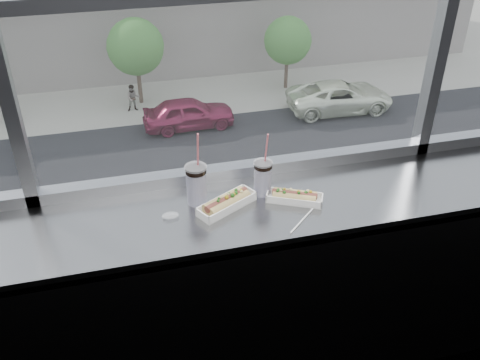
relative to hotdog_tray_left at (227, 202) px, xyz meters
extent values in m
plane|color=black|center=(0.14, 0.26, -0.58)|extent=(6.00, 0.00, 6.00)
cube|color=gray|center=(0.14, -0.01, -0.06)|extent=(6.00, 0.55, 0.06)
cube|color=gray|center=(0.14, -0.27, -0.58)|extent=(6.00, 0.04, 1.04)
cube|color=white|center=(0.00, 0.00, -0.03)|extent=(0.31, 0.23, 0.01)
cube|color=white|center=(0.00, 0.00, -0.01)|extent=(0.31, 0.23, 0.04)
cylinder|color=tan|center=(0.00, 0.00, 0.00)|extent=(0.22, 0.15, 0.05)
cylinder|color=brown|center=(0.00, 0.00, 0.02)|extent=(0.23, 0.14, 0.03)
cube|color=white|center=(0.32, -0.03, -0.03)|extent=(0.27, 0.19, 0.01)
cube|color=white|center=(0.32, -0.03, -0.01)|extent=(0.27, 0.19, 0.04)
cylinder|color=tan|center=(0.32, -0.03, 0.00)|extent=(0.20, 0.13, 0.04)
cylinder|color=brown|center=(0.32, -0.03, 0.01)|extent=(0.20, 0.12, 0.03)
cylinder|color=white|center=(-0.12, 0.08, 0.06)|extent=(0.09, 0.09, 0.19)
cylinder|color=black|center=(-0.12, 0.08, 0.15)|extent=(0.10, 0.10, 0.02)
cylinder|color=silver|center=(-0.12, 0.08, 0.16)|extent=(0.10, 0.10, 0.01)
cylinder|color=#D75C65|center=(-0.11, 0.07, 0.25)|extent=(0.01, 0.05, 0.20)
cylinder|color=white|center=(0.19, 0.07, 0.05)|extent=(0.08, 0.08, 0.17)
cylinder|color=black|center=(0.19, 0.07, 0.13)|extent=(0.09, 0.09, 0.02)
cylinder|color=silver|center=(0.19, 0.07, 0.14)|extent=(0.09, 0.09, 0.01)
cylinder|color=#D75C65|center=(0.20, 0.07, 0.22)|extent=(0.01, 0.04, 0.17)
cylinder|color=white|center=(0.30, -0.18, -0.03)|extent=(0.16, 0.15, 0.01)
ellipsoid|color=silver|center=(-0.26, -0.01, -0.02)|extent=(0.09, 0.06, 0.02)
plane|color=#A6A394|center=(0.14, 43.76, -12.13)|extent=(120.00, 120.00, 0.00)
cube|color=black|center=(0.14, 20.26, -12.10)|extent=(80.00, 10.00, 0.06)
cube|color=#A6A394|center=(0.14, 28.26, -12.11)|extent=(80.00, 6.00, 0.04)
imported|color=#B0AC9A|center=(6.87, 16.26, -10.93)|extent=(3.28, 7.01, 2.28)
imported|color=white|center=(12.23, 24.26, -10.94)|extent=(3.13, 6.91, 2.26)
imported|color=#961D44|center=(3.39, 24.26, -10.95)|extent=(2.99, 6.80, 2.24)
imported|color=#610C00|center=(1.29, 16.26, -11.12)|extent=(2.74, 5.83, 1.90)
imported|color=#3C38A5|center=(13.70, 16.26, -11.05)|extent=(2.67, 6.15, 2.03)
imported|color=#66605B|center=(0.63, 27.18, -11.13)|extent=(0.85, 0.64, 1.91)
imported|color=#66605B|center=(-6.13, 27.53, -11.15)|extent=(0.62, 0.83, 1.87)
cylinder|color=#47382B|center=(1.14, 28.26, -10.90)|extent=(0.25, 0.25, 2.45)
sphere|color=#468A39|center=(1.14, 28.26, -8.66)|extent=(3.27, 3.27, 3.27)
cylinder|color=#47382B|center=(10.29, 28.26, -11.04)|extent=(0.22, 0.22, 2.19)
sphere|color=#468A39|center=(10.29, 28.26, -9.03)|extent=(2.92, 2.92, 2.92)
camera|label=1|loc=(-0.44, -1.96, 1.41)|focal=40.00mm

